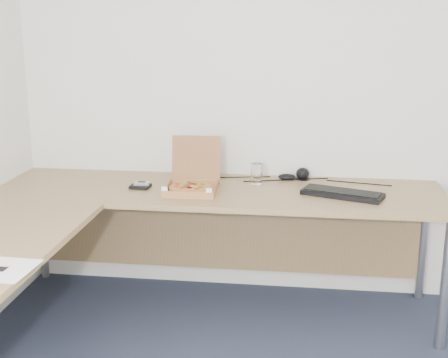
# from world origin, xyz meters

# --- Properties ---
(room_shell) EXTENTS (3.50, 3.50, 2.50)m
(room_shell) POSITION_xyz_m (0.00, 0.00, 1.25)
(room_shell) COLOR silver
(room_shell) RESTS_ON ground
(desk) EXTENTS (2.50, 2.20, 0.73)m
(desk) POSITION_xyz_m (-0.82, 0.97, 0.70)
(desk) COLOR #9B784D
(desk) RESTS_ON ground
(pizza_box) EXTENTS (0.28, 0.32, 0.28)m
(pizza_box) POSITION_xyz_m (-0.64, 1.34, 0.76)
(pizza_box) COLOR #AA6F43
(pizza_box) RESTS_ON desk
(drinking_glass) EXTENTS (0.07, 0.07, 0.12)m
(drinking_glass) POSITION_xyz_m (-0.29, 1.54, 0.79)
(drinking_glass) COLOR white
(drinking_glass) RESTS_ON desk
(keyboard) EXTENTS (0.45, 0.29, 0.03)m
(keyboard) POSITION_xyz_m (0.18, 1.34, 0.74)
(keyboard) COLOR black
(keyboard) RESTS_ON desk
(mouse) EXTENTS (0.12, 0.10, 0.04)m
(mouse) POSITION_xyz_m (-0.12, 1.65, 0.75)
(mouse) COLOR black
(mouse) RESTS_ON desk
(wallet) EXTENTS (0.11, 0.10, 0.02)m
(wallet) POSITION_xyz_m (-0.94, 1.36, 0.74)
(wallet) COLOR black
(wallet) RESTS_ON desk
(phone) EXTENTS (0.09, 0.05, 0.02)m
(phone) POSITION_xyz_m (-0.93, 1.37, 0.76)
(phone) COLOR #B2B5BA
(phone) RESTS_ON wallet
(dome_speaker) EXTENTS (0.09, 0.09, 0.08)m
(dome_speaker) POSITION_xyz_m (-0.03, 1.68, 0.77)
(dome_speaker) COLOR black
(dome_speaker) RESTS_ON desk
(cable_bundle) EXTENTS (0.56, 0.12, 0.01)m
(cable_bundle) POSITION_xyz_m (-0.13, 1.64, 0.73)
(cable_bundle) COLOR black
(cable_bundle) RESTS_ON desk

